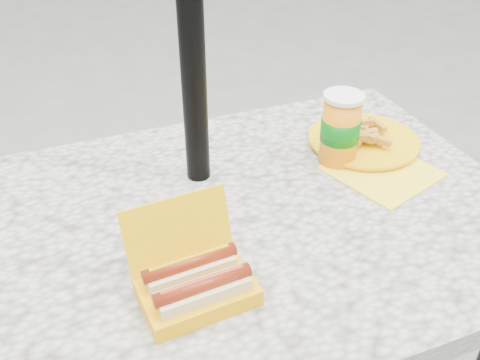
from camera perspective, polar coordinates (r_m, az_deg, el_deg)
name	(u,v)px	position (r m, az deg, el deg)	size (l,w,h in m)	color
picnic_table	(225,259)	(1.11, -1.60, -8.45)	(1.20, 0.80, 0.75)	beige
umbrella_pole	(190,15)	(1.01, -5.33, 17.16)	(0.05, 0.05, 2.20)	black
hotdog_box	(196,282)	(0.87, -4.76, -10.79)	(0.19, 0.17, 0.14)	#F4BA05
fries_plate	(364,142)	(1.29, 13.05, 4.00)	(0.28, 0.37, 0.05)	yellow
soda_cup	(340,129)	(1.19, 10.64, 5.37)	(0.09, 0.09, 0.16)	orange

